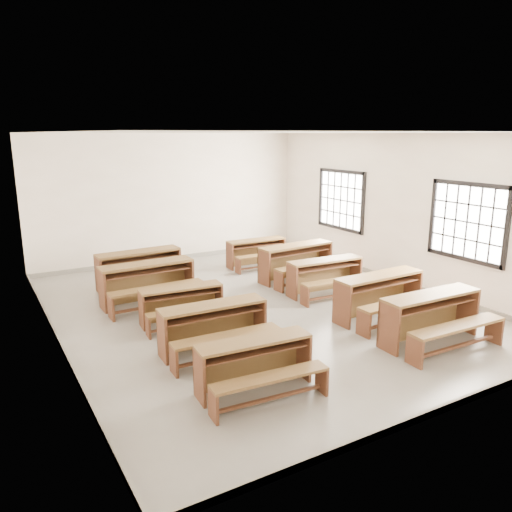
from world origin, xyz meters
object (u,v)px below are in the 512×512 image
desk_set_7 (326,274)px  desk_set_8 (297,260)px  desk_set_2 (182,302)px  desk_set_5 (433,315)px  desk_set_0 (256,362)px  desk_set_9 (257,251)px  desk_set_4 (140,267)px  desk_set_6 (381,293)px  desk_set_1 (214,324)px  desk_set_3 (148,280)px

desk_set_7 → desk_set_8: desk_set_8 is taller
desk_set_2 → desk_set_5: bearing=-36.9°
desk_set_0 → desk_set_2: (0.09, 2.66, -0.02)m
desk_set_0 → desk_set_8: 5.05m
desk_set_9 → desk_set_4: bearing=-172.2°
desk_set_6 → desk_set_9: (-0.09, 4.17, -0.07)m
desk_set_1 → desk_set_8: bearing=40.2°
desk_set_4 → desk_set_6: desk_set_4 is taller
desk_set_0 → desk_set_7: (3.22, 2.69, 0.02)m
desk_set_8 → desk_set_1: bearing=-145.7°
desk_set_3 → desk_set_4: bearing=79.9°
desk_set_7 → desk_set_1: bearing=-153.1°
desk_set_3 → desk_set_7: bearing=-21.5°
desk_set_1 → desk_set_3: size_ratio=0.93×
desk_set_0 → desk_set_2: bearing=92.5°
desk_set_2 → desk_set_7: size_ratio=0.90×
desk_set_2 → desk_set_3: size_ratio=0.83×
desk_set_7 → desk_set_9: size_ratio=1.09×
desk_set_9 → desk_set_6: bearing=-86.6°
desk_set_4 → desk_set_6: (3.11, -3.87, -0.00)m
desk_set_5 → desk_set_7: bearing=89.9°
desk_set_5 → desk_set_7: size_ratio=1.08×
desk_set_3 → desk_set_7: (3.30, -1.23, -0.05)m
desk_set_2 → desk_set_9: 4.01m
desk_set_5 → desk_set_8: (0.17, 3.90, 0.01)m
desk_set_5 → desk_set_6: (0.08, 1.20, 0.00)m
desk_set_1 → desk_set_2: desk_set_1 is taller
desk_set_2 → desk_set_8: desk_set_8 is taller
desk_set_5 → desk_set_0: bearing=-179.7°
desk_set_8 → desk_set_7: bearing=-97.5°
desk_set_6 → desk_set_4: bearing=127.4°
desk_set_0 → desk_set_3: size_ratio=0.87×
desk_set_2 → desk_set_3: 1.28m
desk_set_1 → desk_set_6: size_ratio=0.94×
desk_set_5 → desk_set_6: bearing=88.1°
desk_set_1 → desk_set_0: bearing=-90.4°
desk_set_5 → desk_set_6: 1.20m
desk_set_0 → desk_set_2: 2.66m
desk_set_1 → desk_set_8: (3.23, 2.49, 0.04)m
desk_set_1 → desk_set_5: bearing=-22.2°
desk_set_1 → desk_set_3: 2.59m
desk_set_0 → desk_set_6: size_ratio=0.88×
desk_set_1 → desk_set_2: (0.02, 1.32, -0.05)m
desk_set_3 → desk_set_5: (3.21, -4.00, -0.01)m
desk_set_3 → desk_set_9: desk_set_3 is taller
desk_set_0 → desk_set_2: size_ratio=1.05×
desk_set_8 → desk_set_2: bearing=-163.4°
desk_set_2 → desk_set_5: size_ratio=0.84×
desk_set_6 → desk_set_3: bearing=138.2°
desk_set_1 → desk_set_5: size_ratio=0.94×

